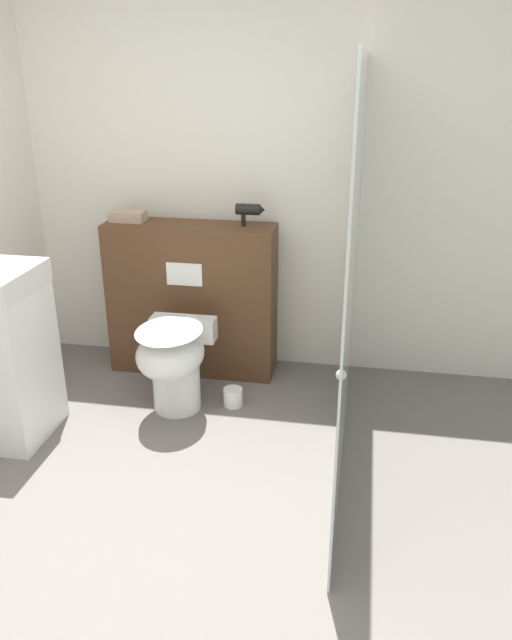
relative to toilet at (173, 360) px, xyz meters
The scene contains 8 objects.
ground_plane 1.38m from the toilet, 73.38° to the right, with size 12.00×12.00×0.00m, color slate.
wall_back 1.27m from the toilet, 63.74° to the left, with size 8.00×0.06×2.50m.
partition_panel 0.57m from the toilet, 93.89° to the left, with size 1.05×0.30×0.97m.
shower_glass 1.18m from the toilet, 13.35° to the right, with size 0.04×1.95×1.92m.
toilet is the anchor object (origin of this frame).
hair_drier 0.99m from the toilet, 59.71° to the left, with size 0.17×0.07×0.13m.
folded_towel 0.97m from the toilet, 127.41° to the left, with size 0.21×0.12×0.06m.
spare_toilet_roll 0.43m from the toilet, 19.65° to the left, with size 0.11×0.11×0.11m.
Camera 1 is at (0.63, -1.73, 1.87)m, focal length 35.00 mm.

